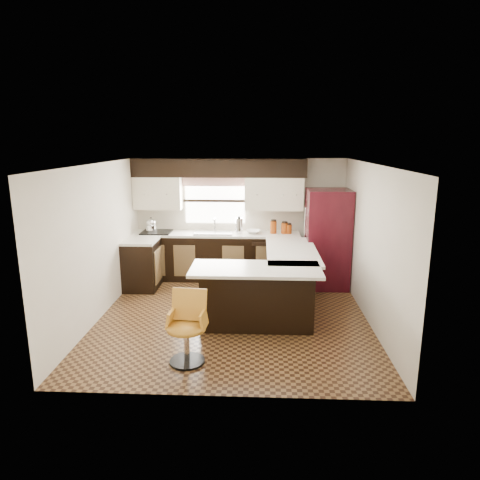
{
  "coord_description": "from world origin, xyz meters",
  "views": [
    {
      "loc": [
        0.4,
        -6.37,
        2.74
      ],
      "look_at": [
        0.09,
        0.45,
        1.15
      ],
      "focal_mm": 32.0,
      "sensor_mm": 36.0,
      "label": 1
    }
  ],
  "objects_px": {
    "peninsula_return": "(257,298)",
    "peninsula_long": "(288,278)",
    "bar_chair": "(186,329)",
    "refrigerator": "(327,239)"
  },
  "relations": [
    {
      "from": "bar_chair",
      "to": "peninsula_long",
      "type": "bearing_deg",
      "value": 61.42
    },
    {
      "from": "peninsula_return",
      "to": "refrigerator",
      "type": "xyz_separation_m",
      "value": [
        1.31,
        1.9,
        0.48
      ]
    },
    {
      "from": "peninsula_long",
      "to": "peninsula_return",
      "type": "relative_size",
      "value": 1.18
    },
    {
      "from": "peninsula_long",
      "to": "bar_chair",
      "type": "height_order",
      "value": "bar_chair"
    },
    {
      "from": "peninsula_long",
      "to": "peninsula_return",
      "type": "bearing_deg",
      "value": -118.3
    },
    {
      "from": "peninsula_return",
      "to": "bar_chair",
      "type": "relative_size",
      "value": 1.81
    },
    {
      "from": "peninsula_return",
      "to": "bar_chair",
      "type": "xyz_separation_m",
      "value": [
        -0.87,
        -1.14,
        0.01
      ]
    },
    {
      "from": "refrigerator",
      "to": "peninsula_return",
      "type": "bearing_deg",
      "value": -124.53
    },
    {
      "from": "peninsula_long",
      "to": "bar_chair",
      "type": "distance_m",
      "value": 2.53
    },
    {
      "from": "peninsula_return",
      "to": "peninsula_long",
      "type": "bearing_deg",
      "value": 61.7
    }
  ]
}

